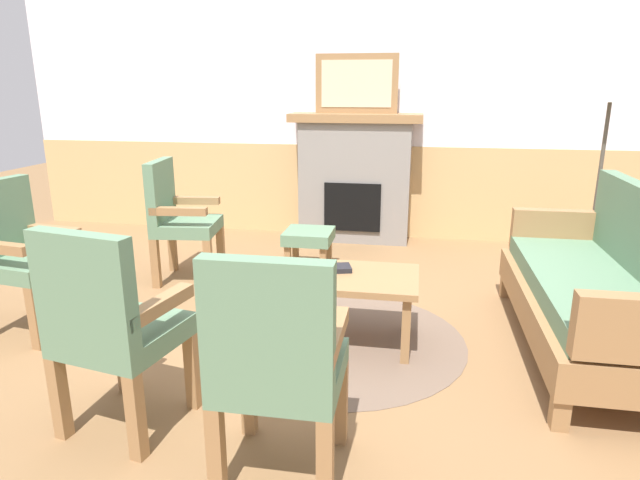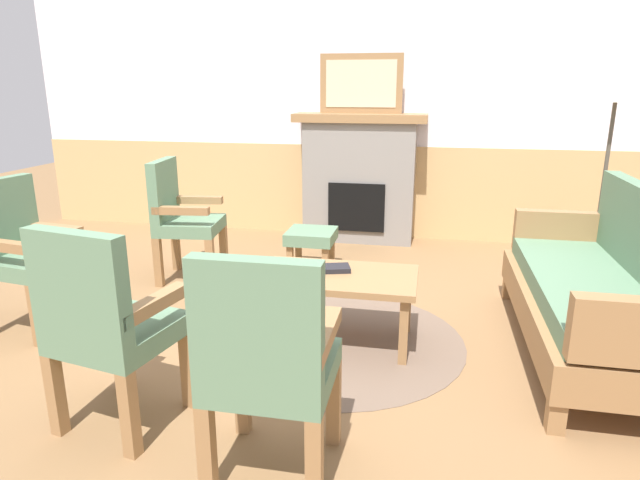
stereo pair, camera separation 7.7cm
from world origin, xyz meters
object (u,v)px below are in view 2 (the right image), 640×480
object	(u,v)px
framed_picture	(361,84)
armchair_front_center	(267,359)
couch	(596,291)
armchair_by_window_left	(22,248)
floor_lamp_by_couch	(616,99)
book_on_table	(333,268)
footstool	(311,239)
armchair_front_left	(106,321)
fireplace	(359,177)
armchair_near_fireplace	(181,215)
coffee_table	(337,282)

from	to	relation	value
framed_picture	armchair_front_center	xyz separation A→B (m)	(0.12, -3.62, -1.02)
couch	armchair_by_window_left	xyz separation A→B (m)	(-3.52, -0.30, 0.14)
floor_lamp_by_couch	framed_picture	bearing A→B (deg)	153.64
armchair_front_center	floor_lamp_by_couch	xyz separation A→B (m)	(1.87, 2.64, 0.91)
book_on_table	armchair_by_window_left	size ratio (longest dim) A/B	0.21
footstool	floor_lamp_by_couch	distance (m)	2.54
armchair_front_left	armchair_front_center	distance (m)	0.83
book_on_table	floor_lamp_by_couch	size ratio (longest dim) A/B	0.12
book_on_table	armchair_by_window_left	distance (m)	2.01
framed_picture	footstool	size ratio (longest dim) A/B	2.00
fireplace	armchair_near_fireplace	world-z (taller)	fireplace
fireplace	footstool	world-z (taller)	fireplace
couch	armchair_near_fireplace	distance (m)	3.04
fireplace	armchair_by_window_left	size ratio (longest dim) A/B	1.33
footstool	book_on_table	bearing A→B (deg)	-71.54
couch	floor_lamp_by_couch	xyz separation A→B (m)	(0.32, 1.23, 1.05)
framed_picture	armchair_near_fireplace	world-z (taller)	framed_picture
armchair_near_fireplace	armchair_front_left	world-z (taller)	same
coffee_table	armchair_near_fireplace	bearing A→B (deg)	148.18
fireplace	armchair_by_window_left	bearing A→B (deg)	-126.23
couch	book_on_table	size ratio (longest dim) A/B	8.95
couch	floor_lamp_by_couch	size ratio (longest dim) A/B	1.07
armchair_near_fireplace	armchair_by_window_left	size ratio (longest dim) A/B	1.00
fireplace	footstool	bearing A→B (deg)	-103.98
fireplace	armchair_front_left	size ratio (longest dim) A/B	1.33
fireplace	armchair_near_fireplace	xyz separation A→B (m)	(-1.26, -1.45, -0.11)
framed_picture	armchair_by_window_left	size ratio (longest dim) A/B	0.82
framed_picture	armchair_by_window_left	xyz separation A→B (m)	(-1.85, -2.52, -1.02)
book_on_table	armchair_near_fireplace	bearing A→B (deg)	149.24
couch	coffee_table	distance (m)	1.50
book_on_table	armchair_by_window_left	bearing A→B (deg)	-173.10
coffee_table	armchair_front_center	bearing A→B (deg)	-92.35
couch	armchair_by_window_left	world-z (taller)	same
framed_picture	fireplace	bearing A→B (deg)	-90.00
floor_lamp_by_couch	armchair_front_left	bearing A→B (deg)	-137.60
footstool	armchair_front_center	world-z (taller)	armchair_front_center
framed_picture	armchair_front_center	bearing A→B (deg)	-88.03
couch	armchair_by_window_left	size ratio (longest dim) A/B	1.84
coffee_table	armchair_near_fireplace	world-z (taller)	armchair_near_fireplace
book_on_table	armchair_near_fireplace	world-z (taller)	armchair_near_fireplace
framed_picture	coffee_table	xyz separation A→B (m)	(0.18, -2.34, -1.17)
armchair_front_center	couch	bearing A→B (deg)	42.17
footstool	armchair_front_center	bearing A→B (deg)	-81.35
armchair_near_fireplace	armchair_front_center	size ratio (longest dim) A/B	1.00
armchair_front_left	footstool	bearing A→B (deg)	80.05
couch	book_on_table	distance (m)	1.53
footstool	armchair_front_center	xyz separation A→B (m)	(0.39, -2.56, 0.25)
footstool	floor_lamp_by_couch	size ratio (longest dim) A/B	0.24
fireplace	couch	world-z (taller)	fireplace
armchair_near_fireplace	armchair_front_center	bearing A→B (deg)	-57.54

